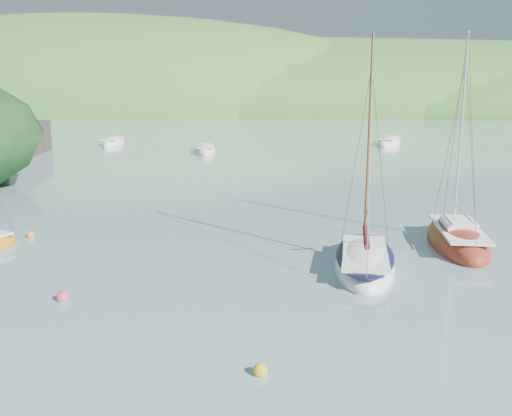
{
  "coord_description": "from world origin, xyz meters",
  "views": [
    {
      "loc": [
        1.78,
        -17.16,
        7.67
      ],
      "look_at": [
        0.53,
        8.0,
        2.23
      ],
      "focal_mm": 40.0,
      "sensor_mm": 36.0,
      "label": 1
    }
  ],
  "objects_px": {
    "sloop_red": "(457,241)",
    "distant_sloop_b": "(389,143)",
    "daysailer_white": "(364,263)",
    "distant_sloop_a": "(205,151)",
    "distant_sloop_c": "(113,143)"
  },
  "relations": [
    {
      "from": "daysailer_white",
      "to": "sloop_red",
      "type": "bearing_deg",
      "value": 43.96
    },
    {
      "from": "sloop_red",
      "to": "distant_sloop_c",
      "type": "bearing_deg",
      "value": 127.75
    },
    {
      "from": "sloop_red",
      "to": "distant_sloop_b",
      "type": "xyz_separation_m",
      "value": [
        5.26,
        48.42,
        -0.02
      ]
    },
    {
      "from": "distant_sloop_a",
      "to": "distant_sloop_b",
      "type": "height_order",
      "value": "distant_sloop_b"
    },
    {
      "from": "sloop_red",
      "to": "distant_sloop_c",
      "type": "xyz_separation_m",
      "value": [
        -31.09,
        46.94,
        -0.04
      ]
    },
    {
      "from": "distant_sloop_b",
      "to": "distant_sloop_c",
      "type": "xyz_separation_m",
      "value": [
        -36.35,
        -1.48,
        -0.02
      ]
    },
    {
      "from": "distant_sloop_a",
      "to": "distant_sloop_c",
      "type": "bearing_deg",
      "value": 139.22
    },
    {
      "from": "distant_sloop_a",
      "to": "distant_sloop_c",
      "type": "relative_size",
      "value": 0.99
    },
    {
      "from": "distant_sloop_a",
      "to": "sloop_red",
      "type": "bearing_deg",
      "value": -73.62
    },
    {
      "from": "distant_sloop_c",
      "to": "distant_sloop_a",
      "type": "bearing_deg",
      "value": -34.15
    },
    {
      "from": "sloop_red",
      "to": "distant_sloop_b",
      "type": "bearing_deg",
      "value": 88.04
    },
    {
      "from": "distant_sloop_a",
      "to": "distant_sloop_c",
      "type": "height_order",
      "value": "distant_sloop_c"
    },
    {
      "from": "daysailer_white",
      "to": "distant_sloop_b",
      "type": "height_order",
      "value": "distant_sloop_b"
    },
    {
      "from": "sloop_red",
      "to": "distant_sloop_b",
      "type": "distance_m",
      "value": 48.71
    },
    {
      "from": "sloop_red",
      "to": "distant_sloop_b",
      "type": "height_order",
      "value": "distant_sloop_b"
    }
  ]
}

